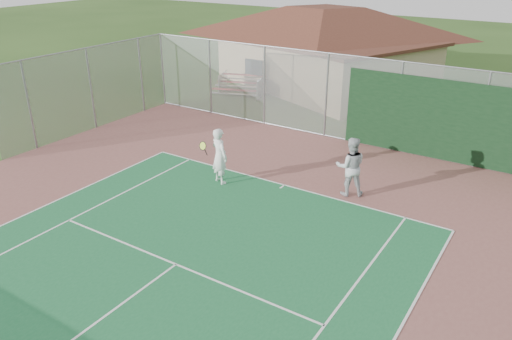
{
  "coord_description": "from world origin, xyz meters",
  "views": [
    {
      "loc": [
        7.38,
        -1.32,
        7.28
      ],
      "look_at": [
        0.26,
        9.71,
        1.45
      ],
      "focal_mm": 35.0,
      "sensor_mm": 36.0,
      "label": 1
    }
  ],
  "objects_px": {
    "clubhouse": "(324,39)",
    "player_grey_back": "(350,167)",
    "bleachers": "(241,84)",
    "player_white_front": "(219,156)"
  },
  "relations": [
    {
      "from": "clubhouse",
      "to": "player_grey_back",
      "type": "distance_m",
      "value": 14.29
    },
    {
      "from": "clubhouse",
      "to": "bleachers",
      "type": "relative_size",
      "value": 4.64
    },
    {
      "from": "clubhouse",
      "to": "bleachers",
      "type": "bearing_deg",
      "value": -102.43
    },
    {
      "from": "clubhouse",
      "to": "bleachers",
      "type": "distance_m",
      "value": 5.43
    },
    {
      "from": "clubhouse",
      "to": "player_white_front",
      "type": "bearing_deg",
      "value": -55.1
    },
    {
      "from": "bleachers",
      "to": "player_white_front",
      "type": "xyz_separation_m",
      "value": [
        5.85,
        -9.78,
        0.45
      ]
    },
    {
      "from": "player_white_front",
      "to": "player_grey_back",
      "type": "xyz_separation_m",
      "value": [
        4.03,
        1.52,
        0.0
      ]
    },
    {
      "from": "player_grey_back",
      "to": "player_white_front",
      "type": "bearing_deg",
      "value": -9.01
    },
    {
      "from": "bleachers",
      "to": "player_white_front",
      "type": "bearing_deg",
      "value": -78.27
    },
    {
      "from": "clubhouse",
      "to": "bleachers",
      "type": "height_order",
      "value": "clubhouse"
    }
  ]
}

